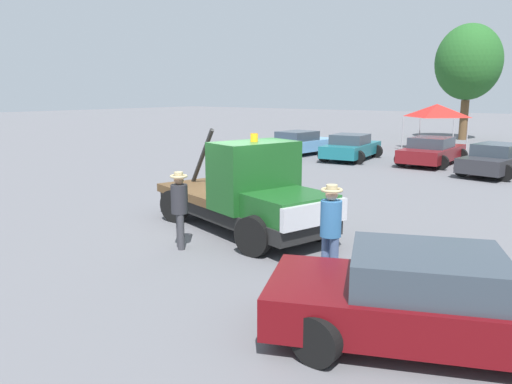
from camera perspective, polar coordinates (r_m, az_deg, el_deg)
ground_plane at (r=12.82m, az=-1.78°, el=-4.34°), size 160.00×160.00×0.00m
tow_truck at (r=12.32m, az=-0.90°, el=-0.36°), size 5.81×3.36×2.51m
foreground_car at (r=7.44m, az=20.25°, el=-11.65°), size 5.17×3.68×1.34m
person_near_truck at (r=9.30m, az=8.54°, el=-3.70°), size 0.40×0.40×1.82m
person_at_hood at (r=11.21m, az=-8.74°, el=-1.34°), size 0.39×0.39×1.74m
parked_car_skyblue at (r=28.04m, az=4.96°, el=5.56°), size 2.71×5.03×1.34m
parked_car_teal at (r=26.43m, az=10.80°, el=5.04°), size 2.80×4.56×1.34m
parked_car_maroon at (r=25.74m, az=19.47°, el=4.43°), size 2.56×4.76×1.34m
parked_car_charcoal at (r=23.61m, az=25.96°, el=3.36°), size 2.80×4.98×1.34m
canopy_tent_red at (r=32.29m, az=19.97°, el=8.74°), size 3.03×3.03×2.76m
tree_left at (r=39.98m, az=23.11°, el=13.45°), size 4.62×4.62×8.25m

